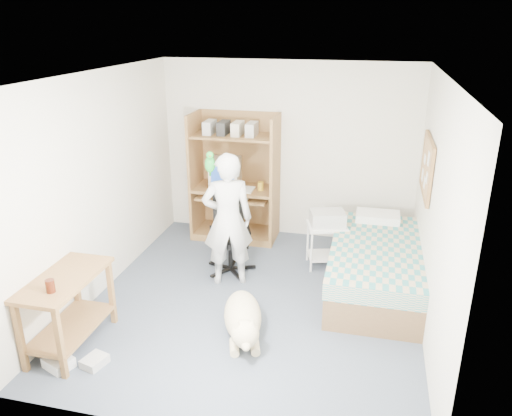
% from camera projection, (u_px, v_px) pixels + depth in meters
% --- Properties ---
extents(floor, '(4.00, 4.00, 0.00)m').
position_uv_depth(floor, '(255.00, 301.00, 5.67)').
color(floor, '#434C5B').
rests_on(floor, ground).
extents(wall_back, '(3.60, 0.02, 2.50)m').
position_uv_depth(wall_back, '(288.00, 151.00, 7.05)').
color(wall_back, silver).
rests_on(wall_back, floor).
extents(wall_right, '(0.02, 4.00, 2.50)m').
position_uv_depth(wall_right, '(435.00, 212.00, 4.84)').
color(wall_right, silver).
rests_on(wall_right, floor).
extents(wall_left, '(0.02, 4.00, 2.50)m').
position_uv_depth(wall_left, '(100.00, 185.00, 5.62)').
color(wall_left, silver).
rests_on(wall_left, floor).
extents(ceiling, '(3.60, 4.00, 0.02)m').
position_uv_depth(ceiling, '(255.00, 75.00, 4.78)').
color(ceiling, white).
rests_on(ceiling, wall_back).
extents(computer_hutch, '(1.20, 0.63, 1.80)m').
position_uv_depth(computer_hutch, '(236.00, 182.00, 7.11)').
color(computer_hutch, brown).
rests_on(computer_hutch, floor).
extents(bed, '(1.02, 2.02, 0.66)m').
position_uv_depth(bed, '(375.00, 266.00, 5.85)').
color(bed, brown).
rests_on(bed, floor).
extents(side_desk, '(0.50, 1.00, 0.75)m').
position_uv_depth(side_desk, '(67.00, 301.00, 4.74)').
color(side_desk, brown).
rests_on(side_desk, floor).
extents(corkboard, '(0.04, 0.94, 0.66)m').
position_uv_depth(corkboard, '(427.00, 167.00, 5.59)').
color(corkboard, '#9C6F46').
rests_on(corkboard, wall_right).
extents(office_chair, '(0.56, 0.56, 0.97)m').
position_uv_depth(office_chair, '(230.00, 244.00, 6.28)').
color(office_chair, black).
rests_on(office_chair, floor).
extents(person, '(0.69, 0.57, 1.61)m').
position_uv_depth(person, '(228.00, 220.00, 5.83)').
color(person, silver).
rests_on(person, floor).
extents(parrot, '(0.12, 0.20, 0.33)m').
position_uv_depth(parrot, '(210.00, 163.00, 5.64)').
color(parrot, '#159325').
rests_on(parrot, person).
extents(dog, '(0.60, 1.15, 0.44)m').
position_uv_depth(dog, '(243.00, 318.00, 5.01)').
color(dog, beige).
rests_on(dog, floor).
extents(printer_cart, '(0.57, 0.50, 0.57)m').
position_uv_depth(printer_cart, '(326.00, 239.00, 6.36)').
color(printer_cart, white).
rests_on(printer_cart, floor).
extents(printer, '(0.49, 0.42, 0.18)m').
position_uv_depth(printer, '(327.00, 218.00, 6.25)').
color(printer, '#ACACA7').
rests_on(printer, printer_cart).
extents(crt_monitor, '(0.45, 0.47, 0.39)m').
position_uv_depth(crt_monitor, '(225.00, 172.00, 7.10)').
color(crt_monitor, beige).
rests_on(crt_monitor, computer_hutch).
extents(keyboard, '(0.45, 0.17, 0.03)m').
position_uv_depth(keyboard, '(234.00, 196.00, 7.02)').
color(keyboard, beige).
rests_on(keyboard, computer_hutch).
extents(pencil_cup, '(0.08, 0.08, 0.12)m').
position_uv_depth(pencil_cup, '(261.00, 186.00, 6.95)').
color(pencil_cup, gold).
rests_on(pencil_cup, computer_hutch).
extents(drink_glass, '(0.08, 0.08, 0.12)m').
position_uv_depth(drink_glass, '(50.00, 286.00, 4.38)').
color(drink_glass, '#41170A').
rests_on(drink_glass, side_desk).
extents(floor_box_a, '(0.31, 0.28, 0.10)m').
position_uv_depth(floor_box_a, '(59.00, 363.00, 4.58)').
color(floor_box_a, white).
rests_on(floor_box_a, floor).
extents(floor_box_b, '(0.23, 0.26, 0.08)m').
position_uv_depth(floor_box_b, '(95.00, 361.00, 4.61)').
color(floor_box_b, '#B6B6B1').
rests_on(floor_box_b, floor).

